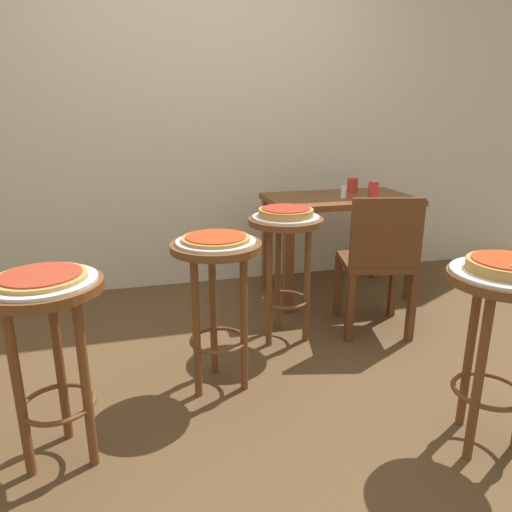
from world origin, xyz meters
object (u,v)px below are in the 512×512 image
Objects in this scene: cup_near_edge at (373,190)px; cup_far_edge at (352,185)px; stool_leftside at (217,281)px; wooden_chair at (379,259)px; stool_foreground at (499,320)px; stool_middle at (48,330)px; serving_plate_rear at (286,217)px; pizza_foreground at (508,265)px; pizza_rear at (286,212)px; serving_plate_leftside at (216,242)px; pizza_middle at (41,277)px; stool_rear at (285,250)px; condiment_shaker at (344,192)px; dining_table at (339,214)px; serving_plate_foreground at (507,273)px; pizza_leftside at (216,238)px; serving_plate_middle at (41,281)px.

cup_near_edge is 0.28m from cup_far_edge.
wooden_chair reaches higher than stool_leftside.
cup_far_edge reaches higher than stool_foreground.
stool_foreground is 1.00× the size of stool_middle.
pizza_foreground is at bearing -66.52° from serving_plate_rear.
pizza_rear is 2.52× the size of cup_near_edge.
stool_middle is 0.79m from serving_plate_leftside.
cup_far_edge reaches higher than pizza_rear.
pizza_rear is at bearing 0.00° from serving_plate_rear.
cup_near_edge is at bearing 32.30° from pizza_middle.
stool_middle is 2.40× the size of pizza_rear.
cup_far_edge is at bearing 81.67° from stool_foreground.
pizza_rear reaches higher than stool_rear.
dining_table is at bearing 89.30° from condiment_shaker.
stool_middle is at bearing -142.05° from dining_table.
serving_plate_foreground is at bearing -11.92° from pizza_middle.
pizza_rear is 0.36× the size of wooden_chair.
stool_foreground is at bearing -36.47° from serving_plate_leftside.
wooden_chair reaches higher than pizza_leftside.
cup_far_edge is (0.27, 1.84, 0.01)m from pizza_foreground.
cup_near_edge is at bearing 34.64° from serving_plate_leftside.
serving_plate_leftside reaches higher than stool_leftside.
stool_leftside reaches higher than dining_table.
stool_foreground is at bearing -11.92° from pizza_middle.
stool_leftside is 1.46m from dining_table.
stool_rear is 1.07m from cup_far_edge.
serving_plate_foreground is at bearing -93.80° from dining_table.
condiment_shaker is (0.60, 0.54, 0.03)m from serving_plate_rear.
pizza_rear reaches higher than serving_plate_middle.
serving_plate_middle is 2.18m from condiment_shaker.
stool_foreground is at bearing -11.92° from stool_middle.
wooden_chair is at bearing 86.12° from serving_plate_foreground.
condiment_shaker is at bearing 41.67° from pizza_leftside.
serving_plate_rear is 4.54× the size of condiment_shaker.
pizza_leftside is (0.00, 0.00, 0.20)m from stool_leftside.
pizza_middle is 0.31× the size of dining_table.
stool_leftside is at bearing -138.88° from pizza_rear.
serving_plate_foreground is 0.54× the size of stool_middle.
cup_far_edge is (0.75, 0.73, 0.01)m from pizza_rear.
serving_plate_leftside is at bearing 45.00° from stool_leftside.
cup_near_edge is (1.92, 1.22, 0.05)m from serving_plate_middle.
serving_plate_rear is at bearing 33.71° from stool_middle.
dining_table is at bearing 43.31° from serving_plate_leftside.
pizza_middle is 0.77m from pizza_leftside.
stool_leftside is 2.34× the size of pizza_leftside.
condiment_shaker reaches higher than serving_plate_middle.
condiment_shaker is at bearing 42.09° from stool_rear.
pizza_middle is at bearing -146.29° from pizza_rear.
stool_middle is at bearing 168.08° from pizza_foreground.
serving_plate_rear is at bearing 113.48° from serving_plate_foreground.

